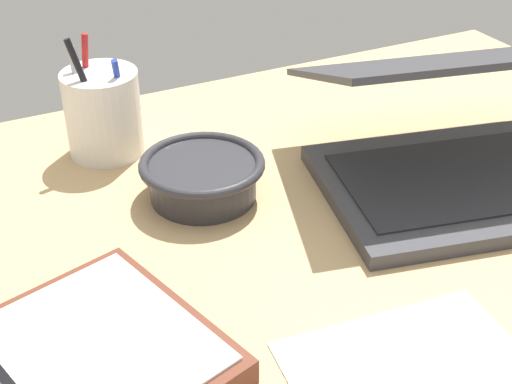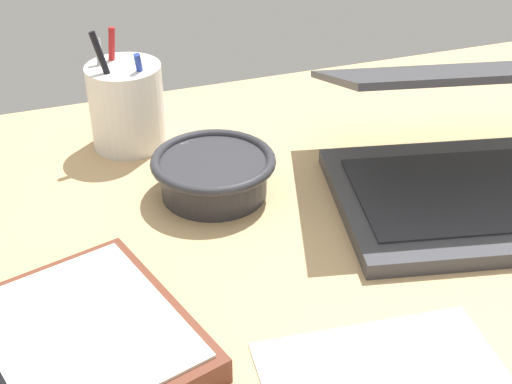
# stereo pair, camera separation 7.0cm
# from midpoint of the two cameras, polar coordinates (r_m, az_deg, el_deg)

# --- Properties ---
(desk_top) EXTENTS (1.40, 1.00, 0.02)m
(desk_top) POSITION_cam_midpoint_polar(r_m,az_deg,el_deg) (0.68, 1.60, -10.21)
(desk_top) COLOR tan
(desk_top) RESTS_ON ground
(laptop) EXTENTS (0.39, 0.37, 0.17)m
(laptop) POSITION_cam_midpoint_polar(r_m,az_deg,el_deg) (0.86, 19.80, 2.90)
(laptop) COLOR #38383D
(laptop) RESTS_ON desk_top
(bowl) EXTENTS (0.14, 0.14, 0.05)m
(bowl) POSITION_cam_midpoint_polar(r_m,az_deg,el_deg) (0.82, -0.95, 1.47)
(bowl) COLOR #2D2D33
(bowl) RESTS_ON desk_top
(pen_cup) EXTENTS (0.09, 0.09, 0.16)m
(pen_cup) POSITION_cam_midpoint_polar(r_m,az_deg,el_deg) (0.92, -8.18, 6.82)
(pen_cup) COLOR white
(pen_cup) RESTS_ON desk_top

